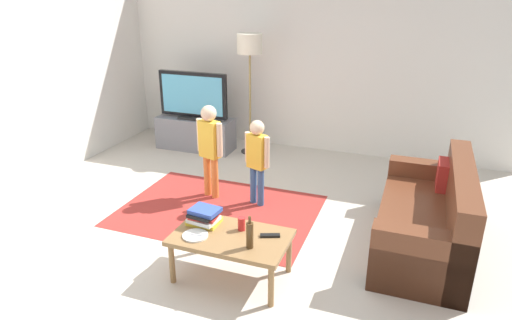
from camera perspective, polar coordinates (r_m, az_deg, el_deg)
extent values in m
plane|color=beige|center=(4.68, -2.60, -9.98)|extent=(7.80, 7.80, 0.00)
cube|color=silver|center=(6.94, 7.10, 12.26)|extent=(6.00, 0.12, 2.70)
cube|color=#9E2D28|center=(5.23, -4.76, -6.33)|extent=(2.20, 1.60, 0.01)
cube|color=slate|center=(7.13, -7.63, 3.37)|extent=(1.20, 0.44, 0.50)
cube|color=black|center=(7.13, -7.76, 2.10)|extent=(1.10, 0.32, 0.03)
cube|color=black|center=(7.03, -7.81, 5.37)|extent=(0.44, 0.28, 0.03)
cube|color=black|center=(6.94, -7.96, 8.19)|extent=(1.10, 0.07, 0.68)
cube|color=#59B2D8|center=(6.91, -8.11, 8.12)|extent=(1.00, 0.01, 0.58)
cube|color=brown|center=(4.75, 20.09, -7.96)|extent=(0.80, 1.80, 0.42)
cube|color=brown|center=(4.67, 24.11, -6.04)|extent=(0.20, 1.80, 0.86)
cube|color=brown|center=(4.01, 19.93, -12.20)|extent=(0.80, 0.20, 0.60)
cube|color=brown|center=(5.43, 20.45, -3.17)|extent=(0.80, 0.20, 0.60)
cube|color=#B22823|center=(5.11, 22.43, -1.83)|extent=(0.10, 0.32, 0.32)
cylinder|color=#262626|center=(6.99, -0.73, 1.12)|extent=(0.28, 0.28, 0.02)
cylinder|color=#99844C|center=(6.77, -0.76, 7.09)|extent=(0.03, 0.03, 1.50)
cylinder|color=silver|center=(6.61, -0.80, 14.50)|extent=(0.36, 0.36, 0.28)
cylinder|color=orange|center=(5.52, -6.16, -1.94)|extent=(0.09, 0.09, 0.51)
cylinder|color=orange|center=(5.44, -5.22, -2.25)|extent=(0.09, 0.09, 0.51)
cube|color=gold|center=(5.31, -5.88, 2.64)|extent=(0.27, 0.20, 0.44)
sphere|color=beige|center=(5.22, -6.01, 5.88)|extent=(0.18, 0.18, 0.18)
cylinder|color=beige|center=(5.41, -7.10, 3.18)|extent=(0.07, 0.07, 0.40)
cylinder|color=beige|center=(5.20, -4.62, 2.53)|extent=(0.07, 0.07, 0.40)
cylinder|color=#33598C|center=(5.30, -0.33, -3.13)|extent=(0.08, 0.08, 0.46)
cylinder|color=#33598C|center=(5.24, 0.59, -3.45)|extent=(0.08, 0.08, 0.46)
cube|color=gold|center=(5.11, 0.13, 1.10)|extent=(0.25, 0.19, 0.40)
sphere|color=beige|center=(5.02, 0.14, 4.11)|extent=(0.17, 0.17, 0.17)
cylinder|color=beige|center=(5.19, -1.07, 1.65)|extent=(0.06, 0.06, 0.36)
cylinder|color=beige|center=(5.02, 1.38, 0.95)|extent=(0.06, 0.06, 0.36)
cube|color=olive|center=(3.94, -3.17, -9.73)|extent=(1.00, 0.60, 0.04)
cylinder|color=olive|center=(4.05, -10.56, -12.70)|extent=(0.05, 0.05, 0.38)
cylinder|color=olive|center=(3.73, 1.91, -15.63)|extent=(0.05, 0.05, 0.38)
cylinder|color=olive|center=(4.41, -7.25, -9.38)|extent=(0.05, 0.05, 0.38)
cylinder|color=olive|center=(4.12, 4.18, -11.67)|extent=(0.05, 0.05, 0.38)
cube|color=yellow|center=(4.13, -6.55, -7.69)|extent=(0.28, 0.21, 0.04)
cube|color=white|center=(4.08, -6.62, -7.44)|extent=(0.27, 0.23, 0.04)
cube|color=red|center=(4.08, -6.52, -6.96)|extent=(0.25, 0.22, 0.02)
cube|color=black|center=(4.05, -6.62, -6.78)|extent=(0.25, 0.24, 0.03)
cube|color=#334CA5|center=(4.04, -6.46, -6.35)|extent=(0.27, 0.22, 0.04)
cylinder|color=#4C3319|center=(3.70, -0.79, -9.50)|extent=(0.06, 0.06, 0.23)
cylinder|color=#4C3319|center=(3.63, -0.80, -7.57)|extent=(0.02, 0.02, 0.06)
cube|color=black|center=(3.90, 1.79, -9.50)|extent=(0.18, 0.11, 0.02)
cylinder|color=red|center=(3.98, -1.83, -8.05)|extent=(0.07, 0.07, 0.12)
cylinder|color=white|center=(3.94, -7.67, -9.43)|extent=(0.22, 0.22, 0.02)
cube|color=silver|center=(3.93, -7.42, -9.35)|extent=(0.15, 0.03, 0.01)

